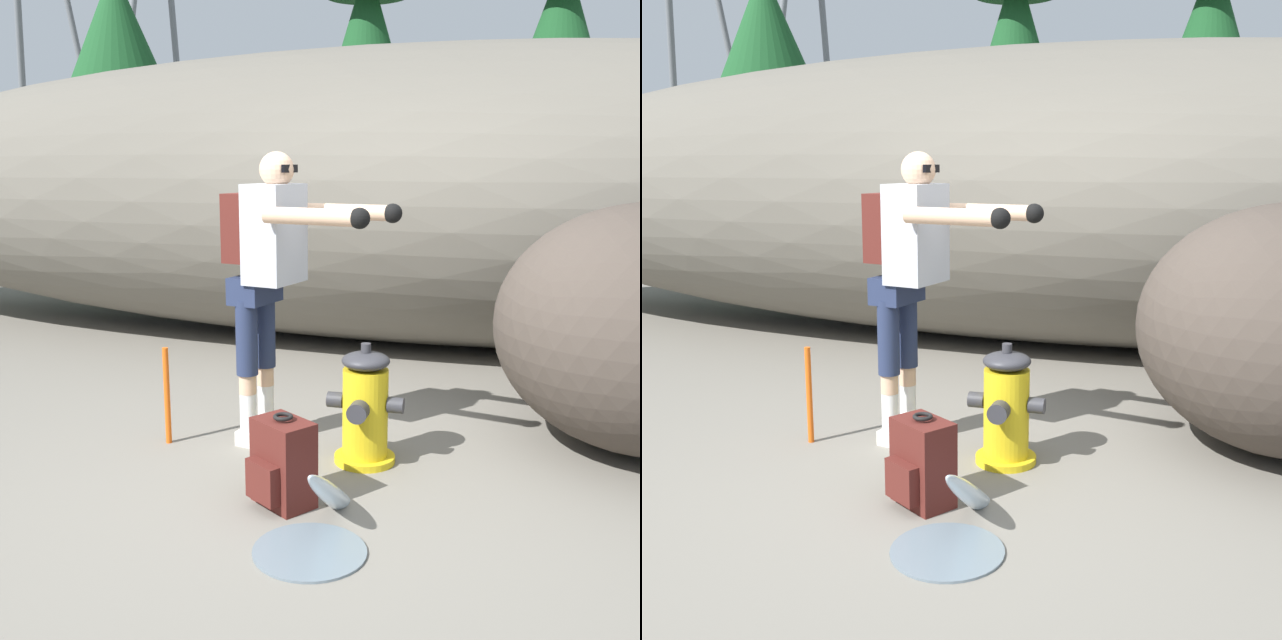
% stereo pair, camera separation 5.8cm
% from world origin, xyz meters
% --- Properties ---
extents(ground_plane, '(56.00, 56.00, 0.04)m').
position_xyz_m(ground_plane, '(0.00, 0.00, -0.02)').
color(ground_plane, slate).
extents(dirt_embankment, '(14.11, 3.20, 2.74)m').
position_xyz_m(dirt_embankment, '(0.00, 3.40, 1.37)').
color(dirt_embankment, '#666056').
rests_on(dirt_embankment, ground_plane).
extents(fire_hydrant, '(0.44, 0.39, 0.70)m').
position_xyz_m(fire_hydrant, '(0.21, 0.26, 0.32)').
color(fire_hydrant, gold).
rests_on(fire_hydrant, ground_plane).
extents(hydrant_water_jet, '(0.51, 1.17, 0.69)m').
position_xyz_m(hydrant_water_jet, '(0.21, -0.46, 0.04)').
color(hydrant_water_jet, silver).
rests_on(hydrant_water_jet, ground_plane).
extents(utility_worker, '(1.03, 0.64, 1.75)m').
position_xyz_m(utility_worker, '(-0.39, 0.38, 1.11)').
color(utility_worker, beige).
rests_on(utility_worker, ground_plane).
extents(spare_backpack, '(0.36, 0.36, 0.47)m').
position_xyz_m(spare_backpack, '(-0.06, -0.38, 0.22)').
color(spare_backpack, '#511E19').
rests_on(spare_backpack, ground_plane).
extents(pine_tree_far_left, '(2.31, 2.31, 4.55)m').
position_xyz_m(pine_tree_far_left, '(-5.17, 6.75, 2.48)').
color(pine_tree_far_left, '#47331E').
rests_on(pine_tree_far_left, ground_plane).
extents(pine_tree_left, '(1.90, 1.90, 6.64)m').
position_xyz_m(pine_tree_left, '(-1.51, 7.58, 3.62)').
color(pine_tree_left, '#47331E').
rests_on(pine_tree_left, ground_plane).
extents(pine_tree_center, '(2.06, 2.06, 6.94)m').
position_xyz_m(pine_tree_center, '(1.24, 9.08, 3.92)').
color(pine_tree_center, '#47331E').
rests_on(pine_tree_center, ground_plane).
extents(survey_stake, '(0.04, 0.04, 0.60)m').
position_xyz_m(survey_stake, '(-1.01, 0.21, 0.30)').
color(survey_stake, '#E55914').
rests_on(survey_stake, ground_plane).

